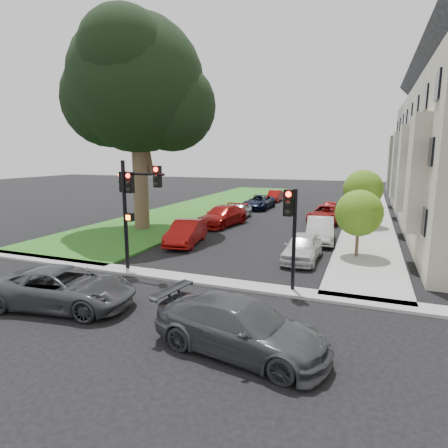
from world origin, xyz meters
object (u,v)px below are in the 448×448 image
(traffic_signal_secondary, at_px, (291,221))
(car_parked_0, at_px, (303,247))
(eucalyptus, at_px, (136,85))
(car_cross_near, at_px, (63,288))
(car_parked_3, at_px, (330,208))
(car_parked_9, at_px, (275,196))
(car_parked_8, at_px, (259,202))
(car_parked_7, at_px, (239,210))
(car_cross_far, at_px, (240,326))
(small_tree_b, at_px, (363,189))
(car_parked_6, at_px, (222,216))
(small_tree_a, at_px, (359,213))
(car_parked_1, at_px, (320,230))
(car_parked_5, at_px, (186,233))
(small_tree_c, at_px, (365,184))
(car_parked_2, at_px, (326,214))
(traffic_signal_main, at_px, (132,196))

(traffic_signal_secondary, bearing_deg, car_parked_0, 93.16)
(eucalyptus, height_order, car_cross_near, eucalyptus)
(car_parked_3, distance_m, car_parked_9, 10.76)
(car_parked_0, xyz_separation_m, car_parked_8, (-7.21, 17.17, -0.01))
(car_parked_3, relative_size, car_parked_7, 0.97)
(car_cross_near, xyz_separation_m, car_cross_far, (6.89, -0.65, 0.02))
(eucalyptus, height_order, small_tree_b, eucalyptus)
(traffic_signal_secondary, relative_size, car_parked_6, 0.78)
(car_cross_near, bearing_deg, eucalyptus, 13.20)
(small_tree_a, distance_m, car_parked_9, 24.37)
(traffic_signal_secondary, bearing_deg, car_parked_3, 91.17)
(eucalyptus, height_order, car_cross_far, eucalyptus)
(small_tree_b, relative_size, traffic_signal_secondary, 1.05)
(car_parked_1, height_order, car_parked_5, car_parked_1)
(car_parked_6, bearing_deg, car_parked_0, -35.92)
(car_parked_8, bearing_deg, small_tree_a, -56.94)
(car_parked_1, xyz_separation_m, car_parked_3, (-0.47, 10.93, -0.10))
(car_cross_far, height_order, car_parked_9, car_cross_far)
(small_tree_c, bearing_deg, car_cross_near, -108.76)
(car_parked_2, bearing_deg, car_parked_3, 96.89)
(eucalyptus, distance_m, car_parked_0, 15.93)
(car_parked_8, bearing_deg, traffic_signal_secondary, -70.07)
(small_tree_b, bearing_deg, car_parked_8, 146.93)
(car_cross_far, distance_m, car_parked_5, 12.88)
(small_tree_b, bearing_deg, car_parked_9, 127.04)
(car_cross_far, xyz_separation_m, car_parked_0, (0.08, 9.76, -0.03))
(small_tree_c, height_order, car_parked_3, small_tree_c)
(eucalyptus, distance_m, car_cross_far, 20.56)
(traffic_signal_secondary, distance_m, car_parked_3, 20.41)
(car_parked_5, xyz_separation_m, car_parked_9, (-0.01, 22.75, -0.09))
(small_tree_a, height_order, car_parked_9, small_tree_a)
(car_parked_6, xyz_separation_m, car_parked_7, (0.08, 3.71, -0.09))
(car_parked_7, bearing_deg, small_tree_b, -6.06)
(car_parked_2, bearing_deg, small_tree_a, -69.25)
(traffic_signal_main, distance_m, car_parked_7, 16.04)
(car_cross_far, bearing_deg, small_tree_a, -3.67)
(car_parked_1, distance_m, car_parked_5, 8.34)
(eucalyptus, distance_m, small_tree_b, 17.91)
(traffic_signal_secondary, height_order, car_parked_1, traffic_signal_secondary)
(car_parked_9, bearing_deg, car_parked_1, -71.49)
(traffic_signal_main, xyz_separation_m, car_parked_2, (6.90, 16.39, -2.86))
(car_parked_9, bearing_deg, small_tree_b, -55.90)
(car_parked_9, bearing_deg, car_parked_7, -93.28)
(car_parked_2, relative_size, car_parked_9, 1.27)
(small_tree_b, bearing_deg, car_parked_0, -103.50)
(car_parked_9, bearing_deg, traffic_signal_main, -92.58)
(small_tree_b, xyz_separation_m, car_parked_6, (-9.93, -3.36, -2.09))
(car_cross_near, relative_size, car_parked_9, 1.32)
(small_tree_b, relative_size, car_parked_5, 0.96)
(car_cross_near, distance_m, car_parked_7, 20.25)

